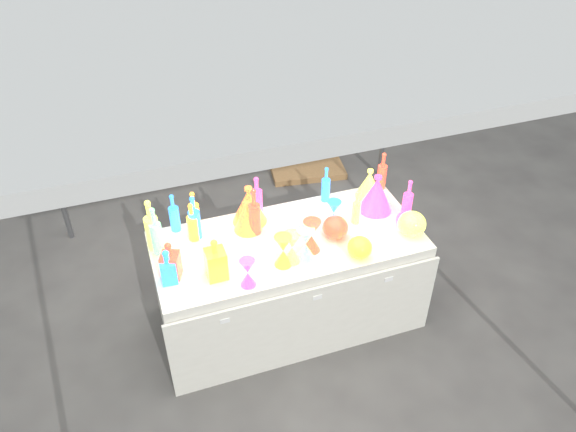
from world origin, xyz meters
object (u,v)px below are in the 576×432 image
object	(u,v)px
display_table	(288,281)
lampshade_0	(249,205)
bottle_0	(194,209)
hourglass_0	(312,236)
decanter_0	(216,259)
cardboard_box_closed	(167,147)
globe_0	(360,248)

from	to	relation	value
display_table	lampshade_0	bearing A→B (deg)	122.58
bottle_0	hourglass_0	size ratio (longest dim) A/B	1.20
display_table	decanter_0	bearing A→B (deg)	-161.36
bottle_0	lampshade_0	world-z (taller)	same
display_table	decanter_0	xyz separation A→B (m)	(-0.53, -0.18, 0.52)
bottle_0	decanter_0	bearing A→B (deg)	-87.39
decanter_0	hourglass_0	size ratio (longest dim) A/B	1.24
cardboard_box_closed	lampshade_0	bearing A→B (deg)	-88.23
cardboard_box_closed	lampshade_0	distance (m)	2.30
decanter_0	hourglass_0	distance (m)	0.64
decanter_0	globe_0	bearing A→B (deg)	-8.09
decanter_0	lampshade_0	size ratio (longest dim) A/B	1.03
bottle_0	decanter_0	xyz separation A→B (m)	(0.02, -0.54, 0.00)
bottle_0	display_table	bearing A→B (deg)	-33.04
display_table	bottle_0	bearing A→B (deg)	146.96
cardboard_box_closed	globe_0	distance (m)	2.96
globe_0	cardboard_box_closed	bearing A→B (deg)	107.29
display_table	globe_0	size ratio (longest dim) A/B	11.40
decanter_0	bottle_0	bearing A→B (deg)	91.90
hourglass_0	lampshade_0	bearing A→B (deg)	124.71
cardboard_box_closed	globe_0	xyz separation A→B (m)	(0.86, -2.76, 0.63)
display_table	globe_0	bearing A→B (deg)	-37.88
bottle_0	lampshade_0	distance (m)	0.37
cardboard_box_closed	hourglass_0	bearing A→B (deg)	-83.17
decanter_0	lampshade_0	distance (m)	0.58
cardboard_box_closed	lampshade_0	xyz separation A→B (m)	(0.29, -2.17, 0.71)
decanter_0	globe_0	size ratio (longest dim) A/B	1.80
cardboard_box_closed	hourglass_0	xyz separation A→B (m)	(0.59, -2.60, 0.68)
hourglass_0	globe_0	xyz separation A→B (m)	(0.27, -0.16, -0.05)
bottle_0	decanter_0	size ratio (longest dim) A/B	0.97
display_table	hourglass_0	bearing A→B (deg)	-51.12
decanter_0	lampshade_0	bearing A→B (deg)	53.01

